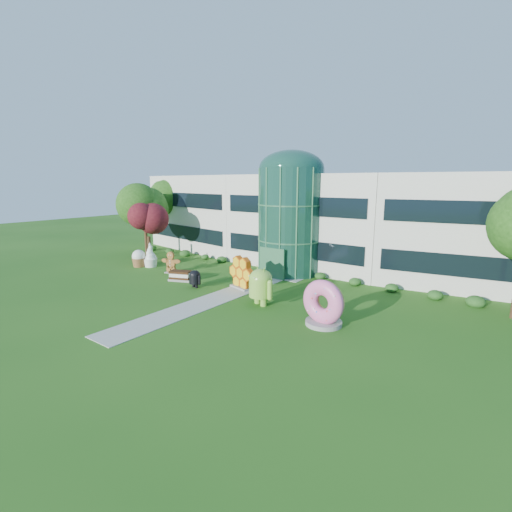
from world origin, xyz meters
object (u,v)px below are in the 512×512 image
Objects in this scene: android_black at (195,277)px; gingerbread at (171,262)px; android_green at (261,284)px; donut at (324,302)px.

gingerbread is at bearing 166.90° from android_black.
android_green is at bearing -26.12° from gingerbread.
android_green is 1.05× the size of donut.
android_green reaches higher than donut.
android_green is at bearing 177.61° from donut.
android_green is 12.61m from gingerbread.
android_black is (-6.89, 0.26, -0.67)m from android_green.
android_black is at bearing -178.87° from donut.
android_black is 5.89m from gingerbread.
android_black is at bearing -162.83° from android_green.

